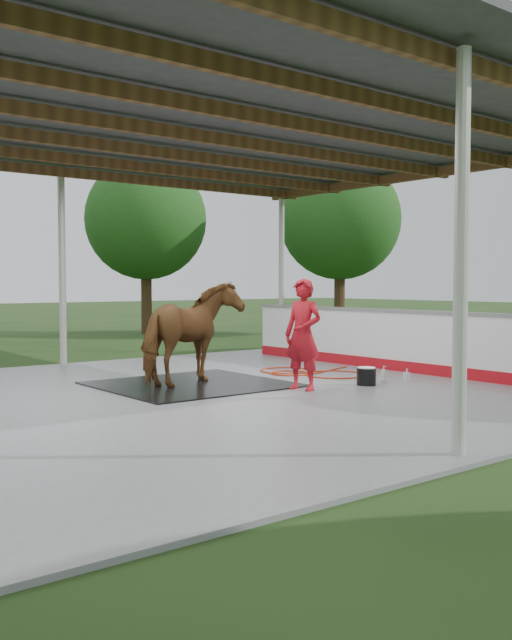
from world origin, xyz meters
TOP-DOWN VIEW (x-y plane):
  - ground at (0.00, 0.00)m, footprint 100.00×100.00m
  - concrete_slab at (0.00, 0.00)m, footprint 12.00×10.00m
  - pavilion_structure at (0.00, -0.00)m, footprint 12.60×10.60m
  - dasher_board at (4.60, 0.00)m, footprint 0.16×8.00m
  - tree_belt at (0.30, 0.90)m, footprint 28.00×28.00m
  - rubber_mat at (0.53, 0.81)m, footprint 2.84×2.66m
  - horse at (0.53, 0.81)m, footprint 2.16×1.56m
  - handler at (1.58, -0.70)m, footprint 0.56×0.71m
  - wash_bucket at (2.73, -0.95)m, footprint 0.31×0.31m
  - soap_bottle_a at (3.19, -0.90)m, footprint 0.14×0.14m
  - soap_bottle_b at (3.65, -1.01)m, footprint 0.12×0.12m
  - hose_coil at (2.99, 0.73)m, footprint 1.88×2.00m

SIDE VIEW (x-z plane):
  - ground at x=0.00m, z-range 0.00..0.00m
  - concrete_slab at x=0.00m, z-range 0.00..0.05m
  - rubber_mat at x=0.53m, z-range 0.05..0.07m
  - hose_coil at x=2.99m, z-range 0.05..0.07m
  - soap_bottle_b at x=3.65m, z-range 0.05..0.25m
  - soap_bottle_a at x=3.19m, z-range 0.05..0.32m
  - wash_bucket at x=2.73m, z-range 0.05..0.34m
  - dasher_board at x=4.60m, z-range 0.02..1.17m
  - horse at x=0.53m, z-range 0.07..1.73m
  - handler at x=1.58m, z-range 0.05..1.76m
  - tree_belt at x=0.30m, z-range 0.89..6.69m
  - pavilion_structure at x=0.00m, z-range 1.94..5.99m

